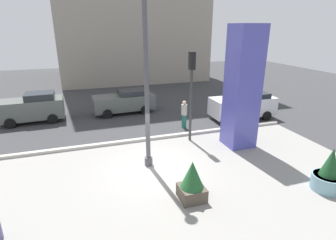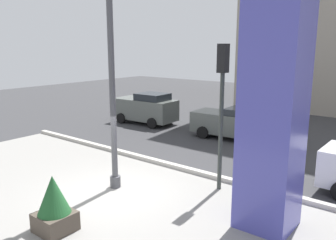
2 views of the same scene
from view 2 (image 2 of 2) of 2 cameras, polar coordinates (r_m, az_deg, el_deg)
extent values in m
plane|color=#38383A|center=(14.66, 2.62, -6.83)|extent=(60.00, 60.00, 0.00)
cube|color=gray|center=(10.72, -17.00, -14.79)|extent=(18.00, 10.00, 0.02)
cube|color=#B7B2A8|center=(13.96, 0.51, -7.46)|extent=(18.00, 0.24, 0.16)
cylinder|color=#4C4C51|center=(12.18, -8.66, -10.00)|extent=(0.36, 0.36, 0.40)
cylinder|color=#4C4C51|center=(11.36, -9.20, 5.76)|extent=(0.20, 0.20, 7.06)
cube|color=#4C4CAD|center=(9.14, 16.92, 1.01)|extent=(1.40, 1.40, 6.16)
cube|color=#4C4238|center=(9.86, -18.08, -15.67)|extent=(0.91, 0.91, 0.52)
cylinder|color=#382819|center=(9.75, -18.17, -14.42)|extent=(0.86, 0.86, 0.04)
cone|color=#235B2D|center=(9.53, -18.39, -11.56)|extent=(0.86, 0.86, 1.02)
cylinder|color=#333833|center=(11.47, 8.68, -2.12)|extent=(0.14, 0.14, 3.93)
cube|color=black|center=(11.13, 9.08, 10.01)|extent=(0.28, 0.32, 0.90)
sphere|color=green|center=(11.27, 9.55, 11.40)|extent=(0.18, 0.18, 0.18)
cube|color=#565B56|center=(21.58, -3.78, 1.80)|extent=(4.04, 1.91, 1.25)
cube|color=#1E2328|center=(21.08, -2.55, 3.86)|extent=(1.85, 1.61, 0.41)
cylinder|color=black|center=(21.85, -7.70, 0.30)|extent=(0.65, 0.25, 0.64)
cylinder|color=black|center=(23.12, -4.75, 1.02)|extent=(0.65, 0.25, 0.64)
cylinder|color=black|center=(20.28, -2.62, -0.53)|extent=(0.65, 0.25, 0.64)
cylinder|color=black|center=(21.64, 0.22, 0.29)|extent=(0.65, 0.25, 0.64)
cube|color=#565B56|center=(18.26, 10.80, -0.62)|extent=(4.43, 1.91, 1.05)
cube|color=#1E2328|center=(17.87, 12.79, 1.28)|extent=(2.03, 1.59, 0.33)
cylinder|color=black|center=(18.22, 5.77, -2.04)|extent=(0.65, 0.25, 0.64)
cylinder|color=black|center=(19.68, 8.21, -1.04)|extent=(0.65, 0.25, 0.64)
cylinder|color=black|center=(17.10, 13.66, -3.27)|extent=(0.65, 0.25, 0.64)
cylinder|color=black|center=(18.65, 15.61, -2.10)|extent=(0.65, 0.25, 0.64)
cube|color=#236656|center=(13.37, 13.92, -7.12)|extent=(0.21, 0.28, 0.87)
cylinder|color=#B2AD9E|center=(13.14, 14.09, -3.98)|extent=(0.37, 0.37, 0.65)
sphere|color=beige|center=(13.03, 14.19, -2.10)|extent=(0.24, 0.24, 0.24)
camera|label=1|loc=(11.26, -68.83, 10.93)|focal=28.42mm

